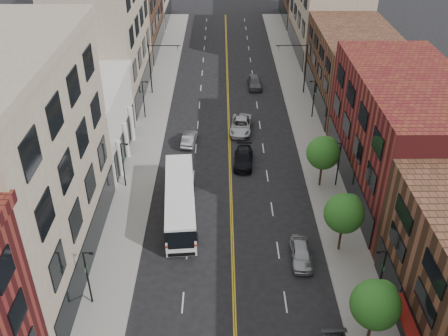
{
  "coord_description": "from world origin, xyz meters",
  "views": [
    {
      "loc": [
        -0.95,
        -19.21,
        29.51
      ],
      "look_at": [
        -0.73,
        19.67,
        5.0
      ],
      "focal_mm": 40.0,
      "sensor_mm": 36.0,
      "label": 1
    }
  ],
  "objects_px": {
    "car_parked_far": "(301,254)",
    "car_lane_c": "(255,82)",
    "car_lane_behind": "(189,139)",
    "car_lane_b": "(241,125)",
    "car_lane_a": "(243,158)",
    "city_bus": "(180,200)"
  },
  "relations": [
    {
      "from": "car_parked_far",
      "to": "car_lane_c",
      "type": "relative_size",
      "value": 0.91
    },
    {
      "from": "car_lane_behind",
      "to": "car_lane_b",
      "type": "relative_size",
      "value": 0.73
    },
    {
      "from": "car_lane_behind",
      "to": "car_lane_a",
      "type": "xyz_separation_m",
      "value": [
        6.31,
        -4.68,
        0.05
      ]
    },
    {
      "from": "car_lane_behind",
      "to": "car_lane_c",
      "type": "relative_size",
      "value": 0.86
    },
    {
      "from": "city_bus",
      "to": "car_lane_a",
      "type": "distance_m",
      "value": 11.38
    },
    {
      "from": "car_lane_behind",
      "to": "car_lane_b",
      "type": "distance_m",
      "value": 7.09
    },
    {
      "from": "car_lane_b",
      "to": "car_lane_c",
      "type": "distance_m",
      "value": 14.11
    },
    {
      "from": "car_parked_far",
      "to": "car_lane_b",
      "type": "distance_m",
      "value": 24.04
    },
    {
      "from": "car_lane_b",
      "to": "car_lane_a",
      "type": "bearing_deg",
      "value": -83.79
    },
    {
      "from": "city_bus",
      "to": "car_lane_b",
      "type": "relative_size",
      "value": 2.18
    },
    {
      "from": "car_lane_a",
      "to": "car_parked_far",
      "type": "bearing_deg",
      "value": -70.21
    },
    {
      "from": "car_lane_c",
      "to": "car_lane_behind",
      "type": "bearing_deg",
      "value": -118.96
    },
    {
      "from": "city_bus",
      "to": "car_lane_behind",
      "type": "bearing_deg",
      "value": 84.99
    },
    {
      "from": "city_bus",
      "to": "car_lane_c",
      "type": "height_order",
      "value": "city_bus"
    },
    {
      "from": "city_bus",
      "to": "car_lane_a",
      "type": "xyz_separation_m",
      "value": [
        6.39,
        9.35,
        -1.1
      ]
    },
    {
      "from": "car_lane_b",
      "to": "car_lane_c",
      "type": "xyz_separation_m",
      "value": [
        2.52,
        13.89,
        0.03
      ]
    },
    {
      "from": "car_lane_behind",
      "to": "car_lane_a",
      "type": "distance_m",
      "value": 7.86
    },
    {
      "from": "car_lane_behind",
      "to": "car_lane_b",
      "type": "height_order",
      "value": "car_lane_b"
    },
    {
      "from": "car_parked_far",
      "to": "car_lane_b",
      "type": "height_order",
      "value": "car_lane_b"
    },
    {
      "from": "car_lane_a",
      "to": "car_lane_c",
      "type": "bearing_deg",
      "value": 87.93
    },
    {
      "from": "car_lane_c",
      "to": "car_parked_far",
      "type": "bearing_deg",
      "value": -88.97
    },
    {
      "from": "city_bus",
      "to": "car_parked_far",
      "type": "relative_size",
      "value": 2.84
    }
  ]
}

